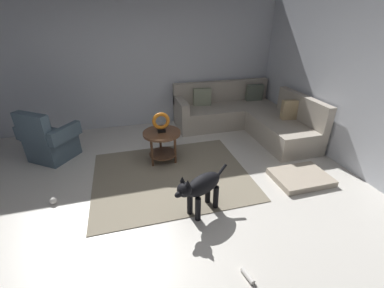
# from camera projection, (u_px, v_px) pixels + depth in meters

# --- Properties ---
(ground_plane) EXTENTS (6.00, 6.00, 0.10)m
(ground_plane) POSITION_uv_depth(u_px,v_px,m) (171.00, 210.00, 3.30)
(ground_plane) COLOR silver
(wall_back) EXTENTS (6.00, 0.12, 2.70)m
(wall_back) POSITION_uv_depth(u_px,v_px,m) (140.00, 61.00, 5.19)
(wall_back) COLOR silver
(wall_back) RESTS_ON ground_plane
(area_rug) EXTENTS (2.30, 1.90, 0.01)m
(area_rug) POSITION_uv_depth(u_px,v_px,m) (171.00, 175.00, 3.91)
(area_rug) COLOR gray
(area_rug) RESTS_ON ground_plane
(sectional_couch) EXTENTS (2.20, 2.25, 0.88)m
(sectional_couch) POSITION_uv_depth(u_px,v_px,m) (245.00, 116.00, 5.34)
(sectional_couch) COLOR #B2A899
(sectional_couch) RESTS_ON ground_plane
(armchair) EXTENTS (1.00, 0.96, 0.88)m
(armchair) POSITION_uv_depth(u_px,v_px,m) (49.00, 141.00, 4.23)
(armchair) COLOR #4C6070
(armchair) RESTS_ON ground_plane
(side_table) EXTENTS (0.60, 0.60, 0.54)m
(side_table) POSITION_uv_depth(u_px,v_px,m) (162.00, 139.00, 4.10)
(side_table) COLOR brown
(side_table) RESTS_ON ground_plane
(torus_sculpture) EXTENTS (0.28, 0.08, 0.33)m
(torus_sculpture) POSITION_uv_depth(u_px,v_px,m) (161.00, 122.00, 3.96)
(torus_sculpture) COLOR black
(torus_sculpture) RESTS_ON side_table
(dog_bed_mat) EXTENTS (0.80, 0.60, 0.09)m
(dog_bed_mat) POSITION_uv_depth(u_px,v_px,m) (301.00, 177.00, 3.79)
(dog_bed_mat) COLOR #B2A38E
(dog_bed_mat) RESTS_ON ground_plane
(dog) EXTENTS (0.78, 0.45, 0.63)m
(dog) POSITION_uv_depth(u_px,v_px,m) (201.00, 187.00, 3.02)
(dog) COLOR black
(dog) RESTS_ON ground_plane
(dog_toy_ball) EXTENTS (0.09, 0.09, 0.09)m
(dog_toy_ball) POSITION_uv_depth(u_px,v_px,m) (53.00, 201.00, 3.32)
(dog_toy_ball) COLOR silver
(dog_toy_ball) RESTS_ON ground_plane
(dog_toy_rope) EXTENTS (0.08, 0.17, 0.05)m
(dog_toy_rope) POSITION_uv_depth(u_px,v_px,m) (248.00, 276.00, 2.39)
(dog_toy_rope) COLOR silver
(dog_toy_rope) RESTS_ON ground_plane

